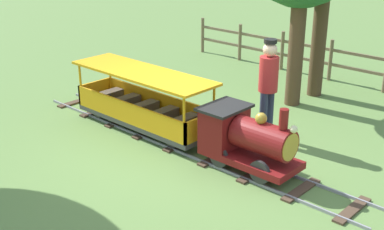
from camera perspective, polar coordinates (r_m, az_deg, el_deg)
name	(u,v)px	position (r m, az deg, el deg)	size (l,w,h in m)	color
ground_plane	(195,149)	(7.78, 0.28, -3.87)	(60.00, 60.00, 0.00)	#608442
track	(183,144)	(7.93, -1.06, -3.24)	(0.76, 6.40, 0.04)	gray
locomotive	(245,137)	(7.03, 6.02, -2.53)	(0.72, 1.45, 1.01)	maroon
passenger_car	(143,106)	(8.38, -5.53, 1.02)	(0.82, 2.70, 0.97)	#3F3F3F
conductor_person	(268,81)	(7.92, 8.59, 3.75)	(0.30, 0.30, 1.62)	#282D47
fence_section	(331,59)	(11.39, 15.35, 6.14)	(0.08, 7.48, 0.90)	#756047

